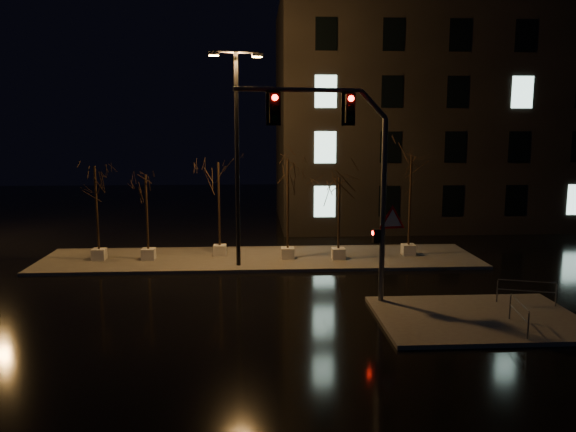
{
  "coord_description": "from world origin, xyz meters",
  "views": [
    {
      "loc": [
        -0.24,
        -21.87,
        6.64
      ],
      "look_at": [
        1.2,
        2.57,
        2.8
      ],
      "focal_mm": 35.0,
      "sensor_mm": 36.0,
      "label": 1
    }
  ],
  "objects": [
    {
      "name": "traffic_signal_mast",
      "position": [
        3.24,
        -1.71,
        5.33
      ],
      "size": [
        6.41,
        1.06,
        7.89
      ],
      "rotation": [
        0.0,
        0.0,
        0.16
      ],
      "color": "#56585D",
      "rests_on": "sidewalk_corner"
    },
    {
      "name": "ground",
      "position": [
        0.0,
        0.0,
        0.0
      ],
      "size": [
        90.0,
        90.0,
        0.0
      ],
      "primitive_type": "plane",
      "color": "black",
      "rests_on": "ground"
    },
    {
      "name": "median",
      "position": [
        0.0,
        6.0,
        0.07
      ],
      "size": [
        22.0,
        5.0,
        0.15
      ],
      "primitive_type": "cube",
      "color": "#4E4B46",
      "rests_on": "ground"
    },
    {
      "name": "tree_2",
      "position": [
        -2.09,
        6.54,
        3.89
      ],
      "size": [
        1.8,
        1.8,
        4.92
      ],
      "color": "silver",
      "rests_on": "median"
    },
    {
      "name": "tree_3",
      "position": [
        1.36,
        5.69,
        4.05
      ],
      "size": [
        1.8,
        1.8,
        5.14
      ],
      "color": "silver",
      "rests_on": "median"
    },
    {
      "name": "guard_rail_b",
      "position": [
        8.31,
        -4.78,
        0.74
      ],
      "size": [
        0.33,
        1.9,
        0.91
      ],
      "rotation": [
        0.0,
        0.0,
        1.42
      ],
      "color": "#56585D",
      "rests_on": "sidewalk_corner"
    },
    {
      "name": "guard_rail_a",
      "position": [
        9.8,
        -2.27,
        0.74
      ],
      "size": [
        1.99,
        0.67,
        0.9
      ],
      "rotation": [
        0.0,
        0.0,
        -0.31
      ],
      "color": "#56585D",
      "rests_on": "sidewalk_corner"
    },
    {
      "name": "tree_5",
      "position": [
        7.65,
        6.09,
        4.15
      ],
      "size": [
        1.8,
        1.8,
        5.27
      ],
      "color": "silver",
      "rests_on": "median"
    },
    {
      "name": "tree_4",
      "position": [
        3.9,
        5.42,
        3.34
      ],
      "size": [
        1.8,
        1.8,
        4.2
      ],
      "color": "silver",
      "rests_on": "median"
    },
    {
      "name": "tree_0",
      "position": [
        -8.05,
        5.96,
        3.79
      ],
      "size": [
        1.8,
        1.8,
        4.8
      ],
      "color": "silver",
      "rests_on": "median"
    },
    {
      "name": "tree_1",
      "position": [
        -5.6,
        5.87,
        3.42
      ],
      "size": [
        1.8,
        1.8,
        4.31
      ],
      "color": "silver",
      "rests_on": "median"
    },
    {
      "name": "sidewalk_corner",
      "position": [
        7.5,
        -3.5,
        0.07
      ],
      "size": [
        7.0,
        5.0,
        0.15
      ],
      "primitive_type": "cube",
      "color": "#4E4B46",
      "rests_on": "ground"
    },
    {
      "name": "streetlight_main",
      "position": [
        -1.07,
        4.41,
        5.89
      ],
      "size": [
        2.48,
        0.71,
        9.95
      ],
      "rotation": [
        0.0,
        0.0,
        0.18
      ],
      "color": "black",
      "rests_on": "median"
    },
    {
      "name": "building",
      "position": [
        14.0,
        18.0,
        7.5
      ],
      "size": [
        25.0,
        12.0,
        15.0
      ],
      "primitive_type": "cube",
      "color": "black",
      "rests_on": "ground"
    }
  ]
}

